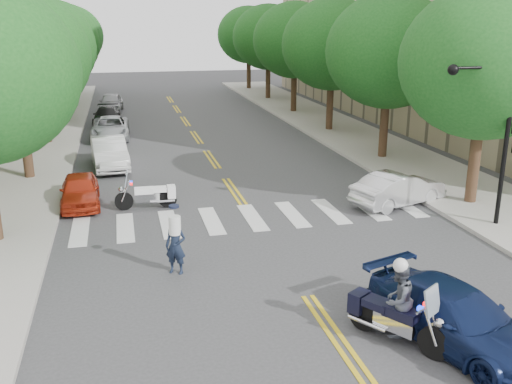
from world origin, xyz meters
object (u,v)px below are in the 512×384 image
object	(u,v)px
motorcycle_parked	(151,195)
convertible	(398,189)
motorcycle_police	(395,305)
sedan_blue	(456,317)
officer_standing	(176,246)

from	to	relation	value
motorcycle_parked	convertible	world-z (taller)	motorcycle_parked
motorcycle_police	motorcycle_parked	size ratio (longest dim) A/B	0.95
motorcycle_police	sedan_blue	world-z (taller)	motorcycle_police
convertible	sedan_blue	size ratio (longest dim) A/B	0.88
convertible	sedan_blue	distance (m)	10.21
motorcycle_parked	motorcycle_police	bearing A→B (deg)	-155.44
sedan_blue	motorcycle_parked	bearing A→B (deg)	100.45
sedan_blue	motorcycle_police	bearing A→B (deg)	144.93
officer_standing	convertible	size ratio (longest dim) A/B	0.41
motorcycle_police	officer_standing	size ratio (longest dim) A/B	1.36
officer_standing	motorcycle_police	bearing A→B (deg)	-20.91
motorcycle_police	officer_standing	bearing A→B (deg)	-80.75
motorcycle_parked	sedan_blue	world-z (taller)	motorcycle_parked
motorcycle_parked	sedan_blue	size ratio (longest dim) A/B	0.52
motorcycle_police	motorcycle_parked	bearing A→B (deg)	-99.79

